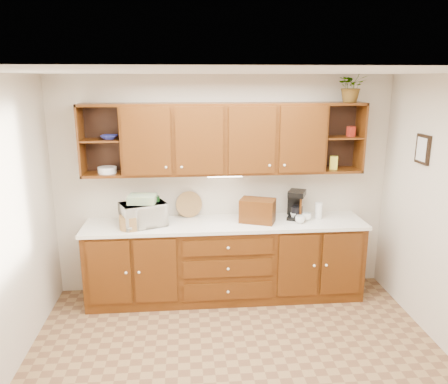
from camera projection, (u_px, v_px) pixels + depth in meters
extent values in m
plane|color=olive|center=(240.00, 374.00, 3.89)|extent=(4.00, 4.00, 0.00)
plane|color=white|center=(244.00, 72.00, 3.24)|extent=(4.00, 4.00, 0.00)
plane|color=beige|center=(223.00, 186.00, 5.25)|extent=(4.00, 0.00, 4.00)
cube|color=#3D1D06|center=(225.00, 261.00, 5.18)|extent=(3.20, 0.60, 0.90)
cube|color=white|center=(226.00, 224.00, 5.05)|extent=(3.24, 0.64, 0.04)
cube|color=#3D1D06|center=(224.00, 139.00, 4.94)|extent=(2.30, 0.33, 0.80)
cube|color=black|center=(103.00, 138.00, 4.97)|extent=(0.45, 0.02, 0.80)
cube|color=black|center=(338.00, 136.00, 5.21)|extent=(0.45, 0.02, 0.80)
cube|color=#3D1D06|center=(101.00, 140.00, 4.83)|extent=(0.43, 0.30, 0.02)
cube|color=#3D1D06|center=(342.00, 137.00, 5.06)|extent=(0.43, 0.30, 0.02)
cube|color=#3D1D06|center=(345.00, 104.00, 4.96)|extent=(0.45, 0.33, 0.03)
cube|color=white|center=(225.00, 176.00, 5.00)|extent=(0.40, 0.05, 0.02)
cube|color=black|center=(423.00, 149.00, 4.46)|extent=(0.03, 0.24, 0.30)
cylinder|color=olive|center=(131.00, 222.00, 4.81)|extent=(0.26, 0.26, 0.16)
imported|color=silver|center=(143.00, 214.00, 4.90)|extent=(0.57, 0.49, 0.27)
cube|color=#C1C55C|center=(142.00, 199.00, 4.85)|extent=(0.33, 0.25, 0.09)
cylinder|color=black|center=(157.00, 210.00, 4.96)|extent=(0.07, 0.07, 0.33)
cylinder|color=olive|center=(189.00, 216.00, 5.25)|extent=(0.32, 0.14, 0.31)
cube|color=#3D1D06|center=(258.00, 211.00, 5.03)|extent=(0.45, 0.37, 0.27)
cylinder|color=#3D1D06|center=(301.00, 209.00, 5.05)|extent=(0.02, 0.02, 0.30)
cylinder|color=#3D1D06|center=(300.00, 220.00, 5.09)|extent=(0.12, 0.12, 0.02)
imported|color=white|center=(306.00, 217.00, 5.11)|extent=(0.14, 0.14, 0.09)
imported|color=white|center=(294.00, 216.00, 5.13)|extent=(0.14, 0.14, 0.09)
imported|color=white|center=(300.00, 220.00, 5.00)|extent=(0.14, 0.14, 0.09)
cylinder|color=#AD2719|center=(243.00, 215.00, 5.06)|extent=(0.11, 0.11, 0.15)
cylinder|color=white|center=(319.00, 211.00, 5.16)|extent=(0.09, 0.09, 0.19)
cylinder|color=yellow|center=(264.00, 219.00, 5.00)|extent=(0.10, 0.10, 0.10)
cube|color=black|center=(296.00, 217.00, 5.18)|extent=(0.26, 0.29, 0.04)
cube|color=black|center=(295.00, 203.00, 5.23)|extent=(0.17, 0.12, 0.29)
cube|color=black|center=(297.00, 193.00, 5.10)|extent=(0.26, 0.29, 0.06)
cylinder|color=black|center=(297.00, 212.00, 5.14)|extent=(0.18, 0.18, 0.13)
imported|color=#282F95|center=(109.00, 137.00, 4.82)|extent=(0.20, 0.20, 0.05)
cylinder|color=white|center=(107.00, 170.00, 4.90)|extent=(0.25, 0.25, 0.07)
cube|color=yellow|center=(334.00, 163.00, 5.10)|extent=(0.10, 0.09, 0.15)
cube|color=#AD2719|center=(351.00, 131.00, 5.05)|extent=(0.09, 0.09, 0.12)
imported|color=#999999|center=(352.00, 86.00, 4.88)|extent=(0.35, 0.31, 0.36)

